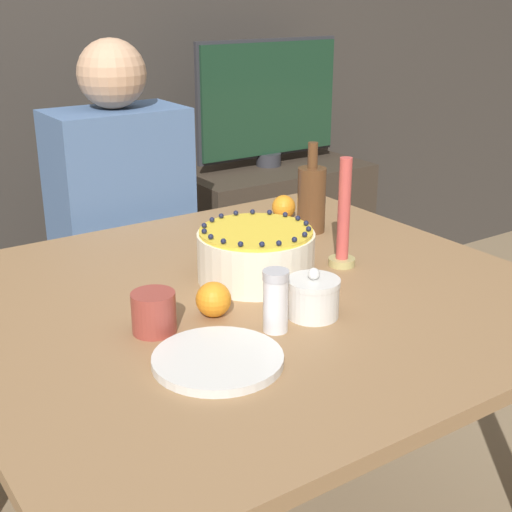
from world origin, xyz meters
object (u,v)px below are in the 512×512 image
bottle (312,198)px  tv_monitor (268,101)px  cake (256,254)px  candle (343,223)px  person_man_blue_shirt (125,273)px  sugar_shaker (276,301)px  sugar_bowl (313,297)px

bottle → tv_monitor: size_ratio=0.38×
cake → bottle: 0.37m
candle → person_man_blue_shirt: 0.87m
person_man_blue_shirt → tv_monitor: (0.79, 0.34, 0.43)m
tv_monitor → person_man_blue_shirt: bearing=-156.6°
bottle → tv_monitor: (0.47, 0.87, 0.11)m
sugar_shaker → candle: candle is taller
cake → sugar_bowl: 0.23m
cake → sugar_bowl: (-0.02, -0.23, -0.02)m
cake → candle: (0.22, -0.05, 0.05)m
cake → sugar_shaker: (-0.12, -0.24, 0.00)m
candle → bottle: size_ratio=1.07×
cake → sugar_shaker: cake is taller
cake → tv_monitor: bearing=53.8°
candle → person_man_blue_shirt: size_ratio=0.21×
candle → bottle: 0.26m
cake → person_man_blue_shirt: 0.78m
sugar_bowl → cake: bearing=85.9°
candle → sugar_bowl: bearing=-141.8°
sugar_bowl → sugar_shaker: (-0.10, -0.01, 0.02)m
cake → tv_monitor: tv_monitor is taller
bottle → cake: bearing=-147.7°
person_man_blue_shirt → candle: bearing=106.4°
tv_monitor → bottle: bearing=-118.3°
person_man_blue_shirt → sugar_bowl: bearing=89.6°
bottle → tv_monitor: bearing=61.7°
sugar_bowl → person_man_blue_shirt: (0.01, 0.95, -0.27)m
sugar_shaker → tv_monitor: tv_monitor is taller
sugar_bowl → tv_monitor: (0.80, 1.29, 0.17)m
sugar_shaker → person_man_blue_shirt: person_man_blue_shirt is taller
cake → candle: bearing=-11.9°
sugar_shaker → tv_monitor: size_ratio=0.19×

